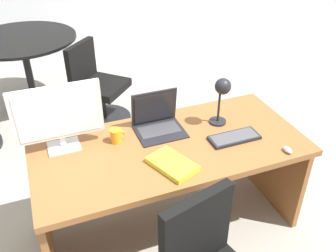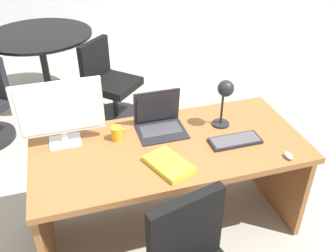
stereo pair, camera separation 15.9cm
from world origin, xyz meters
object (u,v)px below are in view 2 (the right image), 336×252
at_px(laptop, 159,117).
at_px(book, 169,164).
at_px(keyboard, 235,141).
at_px(desk_lamp, 225,94).
at_px(monitor, 60,110).
at_px(meeting_chair_near, 110,89).
at_px(mouse, 288,156).
at_px(coffee_mug, 117,133).
at_px(meeting_table, 42,51).
at_px(desk, 168,164).

xyz_separation_m(laptop, book, (-0.06, -0.43, -0.06)).
height_order(keyboard, book, book).
height_order(keyboard, desk_lamp, desk_lamp).
height_order(monitor, laptop, monitor).
relative_size(book, meeting_chair_near, 0.40).
relative_size(mouse, book, 0.22).
distance_m(coffee_mug, meeting_chair_near, 1.59).
bearing_deg(book, meeting_chair_near, 92.41).
relative_size(laptop, coffee_mug, 3.28).
relative_size(coffee_mug, meeting_table, 0.09).
height_order(coffee_mug, meeting_table, coffee_mug).
bearing_deg(laptop, coffee_mug, -168.28).
height_order(laptop, keyboard, laptop).
xyz_separation_m(desk, desk_lamp, (0.41, 0.06, 0.45)).
relative_size(keyboard, meeting_table, 0.29).
bearing_deg(meeting_table, monitor, -86.06).
relative_size(desk, desk_lamp, 4.97).
distance_m(monitor, laptop, 0.66).
distance_m(monitor, book, 0.75).
bearing_deg(meeting_table, desk, -70.76).
height_order(desk, meeting_chair_near, meeting_chair_near).
relative_size(mouse, meeting_table, 0.06).
bearing_deg(monitor, meeting_table, 93.94).
xyz_separation_m(book, meeting_table, (-0.72, 2.51, -0.16)).
height_order(desk, meeting_table, meeting_table).
bearing_deg(laptop, keyboard, -36.54).
relative_size(monitor, meeting_chair_near, 0.64).
distance_m(laptop, keyboard, 0.54).
relative_size(laptop, mouse, 4.33).
height_order(book, coffee_mug, coffee_mug).
relative_size(mouse, meeting_chair_near, 0.09).
relative_size(monitor, keyboard, 1.60).
distance_m(desk, monitor, 0.80).
bearing_deg(coffee_mug, laptop, 11.72).
distance_m(keyboard, meeting_chair_near, 1.91).
bearing_deg(keyboard, coffee_mug, 160.84).
bearing_deg(coffee_mug, meeting_table, 102.46).
bearing_deg(keyboard, mouse, -45.85).
relative_size(mouse, desk_lamp, 0.21).
bearing_deg(coffee_mug, desk_lamp, -4.50).
bearing_deg(meeting_table, meeting_chair_near, -44.41).
relative_size(desk_lamp, coffee_mug, 3.61).
bearing_deg(meeting_chair_near, mouse, -68.21).
bearing_deg(laptop, meeting_table, 110.50).
relative_size(keyboard, desk_lamp, 0.95).
bearing_deg(desk_lamp, monitor, 173.60).
height_order(desk, keyboard, keyboard).
relative_size(keyboard, coffee_mug, 3.44).
bearing_deg(meeting_chair_near, laptop, -84.53).
xyz_separation_m(keyboard, coffee_mug, (-0.73, 0.25, 0.04)).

